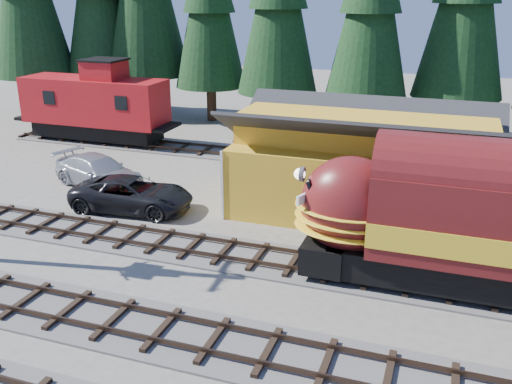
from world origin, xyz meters
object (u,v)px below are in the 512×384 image
(depot, at_px, (362,155))
(pickup_truck_b, at_px, (99,172))
(caboose, at_px, (95,104))
(pickup_truck_a, at_px, (132,194))

(depot, height_order, pickup_truck_b, depot)
(caboose, height_order, pickup_truck_b, caboose)
(pickup_truck_a, distance_m, pickup_truck_b, 4.40)
(depot, relative_size, pickup_truck_a, 2.12)
(depot, xyz_separation_m, pickup_truck_a, (-10.69, -3.38, -2.12))
(pickup_truck_a, bearing_deg, depot, -78.53)
(caboose, relative_size, pickup_truck_b, 1.77)
(caboose, distance_m, pickup_truck_a, 14.45)
(depot, height_order, caboose, caboose)
(pickup_truck_b, bearing_deg, pickup_truck_a, -106.17)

